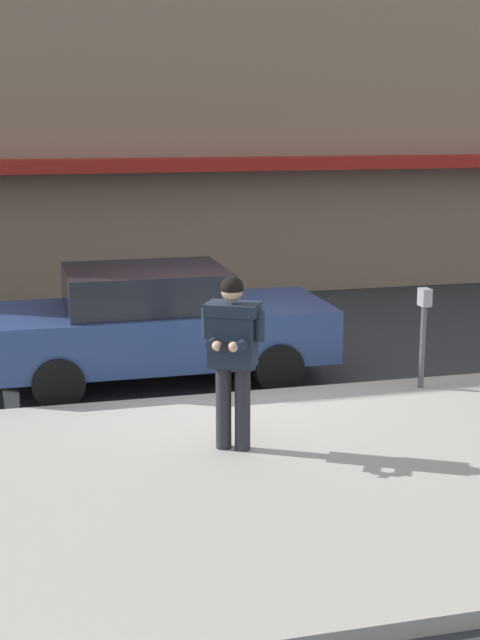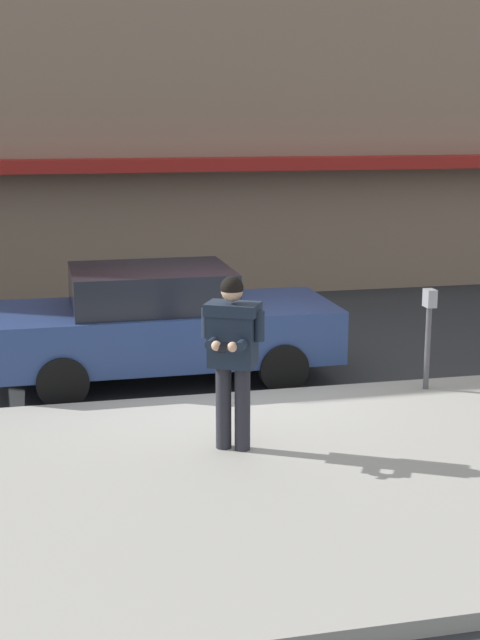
% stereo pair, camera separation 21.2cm
% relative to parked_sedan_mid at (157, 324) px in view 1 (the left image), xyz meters
% --- Properties ---
extents(ground_plane, '(80.00, 80.00, 0.00)m').
position_rel_parked_sedan_mid_xyz_m(ground_plane, '(0.61, -0.96, -0.79)').
color(ground_plane, '#2B2D30').
extents(sidewalk, '(32.00, 5.30, 0.14)m').
position_rel_parked_sedan_mid_xyz_m(sidewalk, '(1.61, -3.81, -0.72)').
color(sidewalk, '#99968E').
rests_on(sidewalk, ground).
extents(curb_paint_line, '(28.00, 0.12, 0.01)m').
position_rel_parked_sedan_mid_xyz_m(curb_paint_line, '(1.61, -0.91, -0.79)').
color(curb_paint_line, silver).
rests_on(curb_paint_line, ground).
extents(storefront_facade, '(28.00, 4.70, 11.46)m').
position_rel_parked_sedan_mid_xyz_m(storefront_facade, '(1.61, 7.53, 4.93)').
color(storefront_facade, '#84705B').
rests_on(storefront_facade, ground).
extents(parked_sedan_mid, '(4.51, 1.95, 1.54)m').
position_rel_parked_sedan_mid_xyz_m(parked_sedan_mid, '(0.00, 0.00, 0.00)').
color(parked_sedan_mid, navy).
rests_on(parked_sedan_mid, ground).
extents(man_texting_on_phone, '(0.63, 0.65, 1.81)m').
position_rel_parked_sedan_mid_xyz_m(man_texting_on_phone, '(0.29, -3.05, 0.46)').
color(man_texting_on_phone, '#23232B').
rests_on(man_texting_on_phone, sidewalk).
extents(parking_meter, '(0.12, 0.18, 1.27)m').
position_rel_parked_sedan_mid_xyz_m(parking_meter, '(3.10, -1.56, 0.18)').
color(parking_meter, '#4C4C51').
rests_on(parking_meter, sidewalk).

